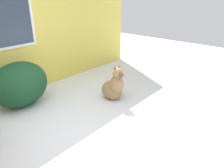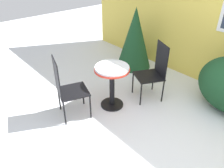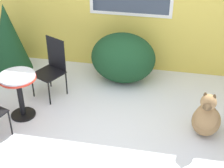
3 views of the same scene
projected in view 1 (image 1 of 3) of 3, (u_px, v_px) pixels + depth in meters
ground_plane at (74, 135)px, 3.67m from camera, size 16.00×16.00×0.00m
shrub_left at (20, 85)px, 4.45m from camera, size 1.17×0.82×0.94m
dog at (114, 87)px, 4.77m from camera, size 0.52×0.77×0.80m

